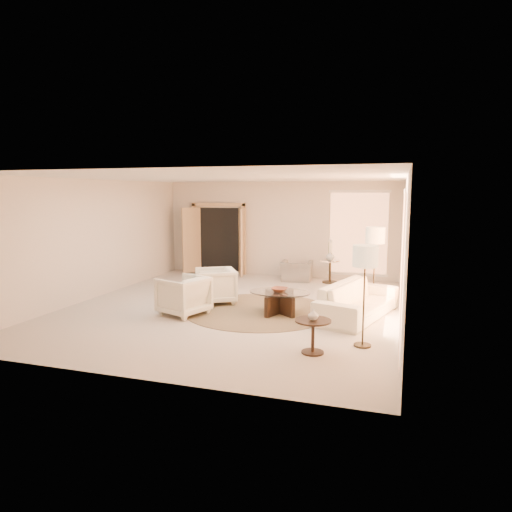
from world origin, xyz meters
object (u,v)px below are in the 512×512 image
(sofa, at_px, (358,300))
(accent_chair, at_px, (297,268))
(bowl, at_px, (280,290))
(end_table, at_px, (313,330))
(side_table, at_px, (330,269))
(armchair_right, at_px, (183,294))
(armchair_left, at_px, (216,284))
(side_vase, at_px, (330,256))
(coffee_table, at_px, (279,300))
(floor_lamp_far, at_px, (365,261))
(floor_lamp_near, at_px, (375,239))
(end_vase, at_px, (313,315))

(sofa, distance_m, accent_chair, 3.90)
(accent_chair, relative_size, bowl, 2.55)
(end_table, bearing_deg, side_table, 95.74)
(armchair_right, xyz_separation_m, bowl, (1.86, 0.66, 0.07))
(armchair_left, bearing_deg, end_table, 16.07)
(side_vase, bearing_deg, accent_chair, 180.00)
(coffee_table, bearing_deg, floor_lamp_far, -40.59)
(sofa, distance_m, floor_lamp_near, 1.63)
(accent_chair, bearing_deg, coffee_table, 92.04)
(side_table, relative_size, floor_lamp_far, 0.38)
(end_table, relative_size, side_table, 0.90)
(end_table, bearing_deg, floor_lamp_near, 78.35)
(coffee_table, distance_m, floor_lamp_far, 2.63)
(floor_lamp_far, relative_size, bowl, 4.92)
(armchair_left, xyz_separation_m, side_vase, (2.13, 3.12, 0.32))
(side_table, height_order, end_vase, end_vase)
(floor_lamp_near, relative_size, side_vase, 6.80)
(end_table, relative_size, side_vase, 2.22)
(coffee_table, distance_m, bowl, 0.21)
(end_table, bearing_deg, end_vase, 0.00)
(floor_lamp_near, bearing_deg, bowl, -142.60)
(armchair_right, bearing_deg, end_vase, 83.24)
(side_vase, bearing_deg, bowl, -98.14)
(sofa, bearing_deg, side_vase, 34.18)
(floor_lamp_near, distance_m, bowl, 2.47)
(sofa, distance_m, end_table, 2.39)
(floor_lamp_near, distance_m, end_vase, 3.66)
(sofa, xyz_separation_m, side_vase, (-1.06, 3.35, 0.41))
(armchair_right, distance_m, floor_lamp_far, 3.90)
(side_table, relative_size, end_vase, 3.68)
(end_table, distance_m, floor_lamp_near, 3.73)
(floor_lamp_far, distance_m, side_vase, 5.34)
(floor_lamp_near, bearing_deg, floor_lamp_far, -90.00)
(bowl, xyz_separation_m, side_vase, (0.51, 3.59, 0.25))
(end_vase, bearing_deg, armchair_left, 136.39)
(floor_lamp_near, relative_size, floor_lamp_far, 1.05)
(sofa, bearing_deg, side_table, 34.18)
(accent_chair, distance_m, floor_lamp_near, 3.33)
(accent_chair, relative_size, side_table, 1.36)
(accent_chair, height_order, side_table, accent_chair)
(floor_lamp_near, bearing_deg, side_vase, 120.34)
(sofa, relative_size, floor_lamp_near, 1.36)
(sofa, relative_size, end_table, 4.17)
(floor_lamp_far, height_order, end_vase, floor_lamp_far)
(bowl, height_order, side_vase, side_vase)
(armchair_left, relative_size, armchair_right, 0.99)
(end_table, distance_m, side_table, 5.72)
(accent_chair, height_order, floor_lamp_near, floor_lamp_near)
(accent_chair, height_order, bowl, accent_chair)
(armchair_right, distance_m, end_table, 3.29)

